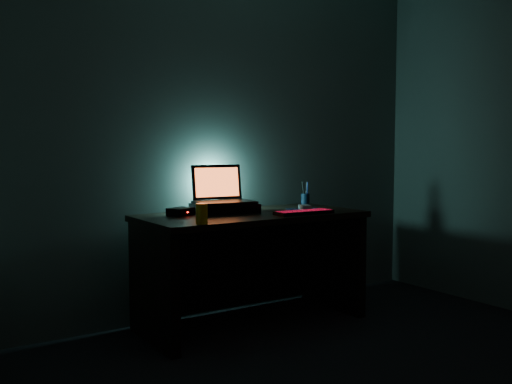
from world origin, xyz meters
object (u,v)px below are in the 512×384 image
laptop (221,194)px  mouse (305,207)px  pen_cup (305,200)px  keyboard (304,212)px  router (181,212)px  juice_glass (202,214)px

laptop → mouse: size_ratio=3.75×
pen_cup → laptop: bearing=-179.9°
laptop → mouse: (0.53, -0.24, -0.10)m
laptop → pen_cup: bearing=6.3°
keyboard → laptop: bearing=135.1°
keyboard → mouse: mouse is taller
laptop → keyboard: 0.58m
keyboard → pen_cup: (0.34, 0.42, 0.03)m
pen_cup → router: (-1.05, -0.04, -0.02)m
mouse → juice_glass: 0.96m
pen_cup → router: pen_cup is taller
router → pen_cup: bearing=-18.9°
keyboard → mouse: (0.15, 0.18, 0.01)m
laptop → pen_cup: laptop is taller
router → laptop: bearing=-14.2°
mouse → pen_cup: bearing=73.1°
pen_cup → router: size_ratio=0.50×
router → mouse: bearing=-34.4°
juice_glass → router: juice_glass is taller
keyboard → router: 0.80m
laptop → mouse: 0.59m
keyboard → pen_cup: pen_cup is taller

